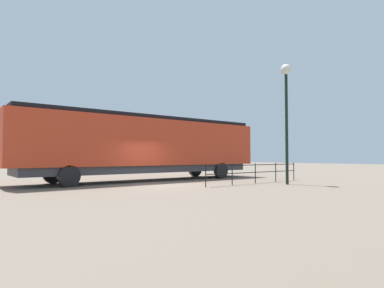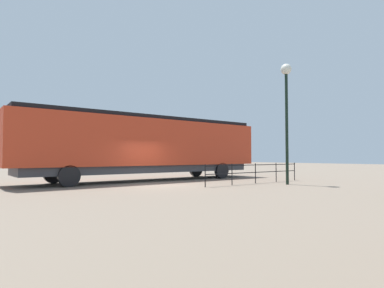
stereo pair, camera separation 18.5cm
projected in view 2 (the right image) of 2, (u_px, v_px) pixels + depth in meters
name	position (u px, v px, depth m)	size (l,w,h in m)	color
ground_plane	(159.00, 185.00, 17.16)	(120.00, 120.00, 0.00)	#756656
locomotive	(154.00, 145.00, 20.94)	(3.19, 16.37, 4.07)	red
lamp_post	(286.00, 94.00, 17.83)	(0.60, 0.60, 6.70)	black
platform_fence	(255.00, 170.00, 18.39)	(0.05, 7.58, 1.15)	black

